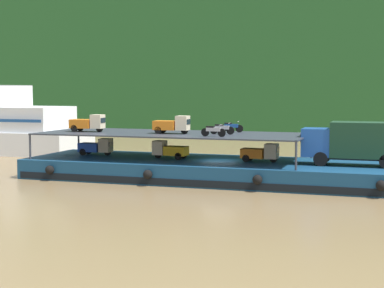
{
  "coord_description": "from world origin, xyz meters",
  "views": [
    {
      "loc": [
        12.88,
        -45.07,
        6.96
      ],
      "look_at": [
        -2.15,
        0.0,
        2.7
      ],
      "focal_mm": 58.19,
      "sensor_mm": 36.0,
      "label": 1
    }
  ],
  "objects_px": {
    "cargo_barge": "(219,170)",
    "mini_truck_lower_mid": "(260,153)",
    "covered_lorry": "(354,142)",
    "mini_truck_upper_mid": "(172,125)",
    "mini_truck_lower_aft": "(170,150)",
    "mini_truck_lower_stern": "(96,147)",
    "mini_truck_upper_stern": "(88,123)",
    "motorcycle_upper_centre": "(222,129)",
    "motorcycle_upper_stbd": "(231,127)",
    "motorcycle_upper_port": "(213,131)"
  },
  "relations": [
    {
      "from": "cargo_barge",
      "to": "covered_lorry",
      "type": "height_order",
      "value": "covered_lorry"
    },
    {
      "from": "mini_truck_lower_mid",
      "to": "mini_truck_upper_mid",
      "type": "height_order",
      "value": "mini_truck_upper_mid"
    },
    {
      "from": "mini_truck_lower_stern",
      "to": "motorcycle_upper_centre",
      "type": "xyz_separation_m",
      "value": [
        10.83,
        -0.54,
        1.74
      ]
    },
    {
      "from": "covered_lorry",
      "to": "mini_truck_upper_mid",
      "type": "height_order",
      "value": "mini_truck_upper_mid"
    },
    {
      "from": "cargo_barge",
      "to": "covered_lorry",
      "type": "xyz_separation_m",
      "value": [
        9.93,
        0.06,
        2.45
      ]
    },
    {
      "from": "covered_lorry",
      "to": "mini_truck_lower_mid",
      "type": "bearing_deg",
      "value": 179.09
    },
    {
      "from": "motorcycle_upper_port",
      "to": "motorcycle_upper_stbd",
      "type": "height_order",
      "value": "same"
    },
    {
      "from": "covered_lorry",
      "to": "mini_truck_upper_stern",
      "type": "bearing_deg",
      "value": -178.14
    },
    {
      "from": "mini_truck_upper_stern",
      "to": "motorcycle_upper_port",
      "type": "bearing_deg",
      "value": -8.84
    },
    {
      "from": "motorcycle_upper_port",
      "to": "mini_truck_upper_stern",
      "type": "bearing_deg",
      "value": 171.16
    },
    {
      "from": "mini_truck_lower_stern",
      "to": "mini_truck_upper_mid",
      "type": "relative_size",
      "value": 1.0
    },
    {
      "from": "mini_truck_lower_aft",
      "to": "mini_truck_lower_stern",
      "type": "bearing_deg",
      "value": 175.68
    },
    {
      "from": "mini_truck_lower_stern",
      "to": "mini_truck_lower_mid",
      "type": "distance_m",
      "value": 13.78
    },
    {
      "from": "cargo_barge",
      "to": "motorcycle_upper_centre",
      "type": "distance_m",
      "value": 3.19
    },
    {
      "from": "mini_truck_upper_stern",
      "to": "cargo_barge",
      "type": "bearing_deg",
      "value": 3.28
    },
    {
      "from": "mini_truck_lower_aft",
      "to": "mini_truck_upper_stern",
      "type": "xyz_separation_m",
      "value": [
        -6.69,
        -0.68,
        2.0
      ]
    },
    {
      "from": "mini_truck_lower_stern",
      "to": "mini_truck_lower_aft",
      "type": "distance_m",
      "value": 6.61
    },
    {
      "from": "covered_lorry",
      "to": "mini_truck_lower_mid",
      "type": "distance_m",
      "value": 6.83
    },
    {
      "from": "cargo_barge",
      "to": "mini_truck_upper_mid",
      "type": "height_order",
      "value": "mini_truck_upper_mid"
    },
    {
      "from": "mini_truck_lower_stern",
      "to": "mini_truck_upper_stern",
      "type": "height_order",
      "value": "mini_truck_upper_stern"
    },
    {
      "from": "covered_lorry",
      "to": "motorcycle_upper_stbd",
      "type": "relative_size",
      "value": 4.14
    },
    {
      "from": "mini_truck_upper_mid",
      "to": "mini_truck_lower_mid",
      "type": "bearing_deg",
      "value": 5.59
    },
    {
      "from": "mini_truck_upper_stern",
      "to": "mini_truck_upper_mid",
      "type": "xyz_separation_m",
      "value": [
        7.13,
        0.12,
        0.0
      ]
    },
    {
      "from": "covered_lorry",
      "to": "motorcycle_upper_port",
      "type": "relative_size",
      "value": 4.14
    },
    {
      "from": "covered_lorry",
      "to": "mini_truck_lower_mid",
      "type": "xyz_separation_m",
      "value": [
        -6.76,
        0.11,
        -1.0
      ]
    },
    {
      "from": "cargo_barge",
      "to": "mini_truck_upper_mid",
      "type": "xyz_separation_m",
      "value": [
        -3.57,
        -0.5,
        3.44
      ]
    },
    {
      "from": "covered_lorry",
      "to": "motorcycle_upper_port",
      "type": "bearing_deg",
      "value": -166.28
    },
    {
      "from": "mini_truck_lower_stern",
      "to": "cargo_barge",
      "type": "bearing_deg",
      "value": -3.06
    },
    {
      "from": "mini_truck_upper_stern",
      "to": "motorcycle_upper_centre",
      "type": "bearing_deg",
      "value": 3.33
    },
    {
      "from": "motorcycle_upper_stbd",
      "to": "motorcycle_upper_centre",
      "type": "bearing_deg",
      "value": -92.34
    },
    {
      "from": "mini_truck_upper_stern",
      "to": "mini_truck_upper_mid",
      "type": "height_order",
      "value": "same"
    },
    {
      "from": "mini_truck_upper_stern",
      "to": "mini_truck_lower_mid",
      "type": "bearing_deg",
      "value": 3.2
    },
    {
      "from": "cargo_barge",
      "to": "mini_truck_upper_mid",
      "type": "relative_size",
      "value": 10.8
    },
    {
      "from": "covered_lorry",
      "to": "mini_truck_lower_stern",
      "type": "bearing_deg",
      "value": 178.58
    },
    {
      "from": "cargo_barge",
      "to": "covered_lorry",
      "type": "relative_size",
      "value": 3.79
    },
    {
      "from": "mini_truck_lower_aft",
      "to": "motorcycle_upper_centre",
      "type": "distance_m",
      "value": 4.58
    },
    {
      "from": "covered_lorry",
      "to": "motorcycle_upper_port",
      "type": "xyz_separation_m",
      "value": [
        -9.7,
        -2.37,
        0.74
      ]
    },
    {
      "from": "mini_truck_lower_aft",
      "to": "mini_truck_lower_mid",
      "type": "bearing_deg",
      "value": 0.76
    },
    {
      "from": "cargo_barge",
      "to": "motorcycle_upper_port",
      "type": "distance_m",
      "value": 3.94
    },
    {
      "from": "motorcycle_upper_port",
      "to": "motorcycle_upper_stbd",
      "type": "bearing_deg",
      "value": 88.92
    },
    {
      "from": "cargo_barge",
      "to": "motorcycle_upper_centre",
      "type": "relative_size",
      "value": 15.7
    },
    {
      "from": "covered_lorry",
      "to": "mini_truck_lower_stern",
      "type": "relative_size",
      "value": 2.84
    },
    {
      "from": "cargo_barge",
      "to": "mini_truck_upper_mid",
      "type": "distance_m",
      "value": 4.99
    },
    {
      "from": "cargo_barge",
      "to": "mini_truck_lower_mid",
      "type": "bearing_deg",
      "value": 2.95
    },
    {
      "from": "mini_truck_lower_stern",
      "to": "mini_truck_lower_mid",
      "type": "bearing_deg",
      "value": -1.67
    },
    {
      "from": "mini_truck_lower_stern",
      "to": "motorcycle_upper_port",
      "type": "distance_m",
      "value": 11.34
    },
    {
      "from": "mini_truck_lower_aft",
      "to": "mini_truck_lower_mid",
      "type": "xyz_separation_m",
      "value": [
        7.19,
        0.09,
        0.0
      ]
    },
    {
      "from": "mini_truck_upper_mid",
      "to": "motorcycle_upper_port",
      "type": "xyz_separation_m",
      "value": [
        3.8,
        -1.82,
        -0.26
      ]
    },
    {
      "from": "mini_truck_lower_mid",
      "to": "motorcycle_upper_stbd",
      "type": "xyz_separation_m",
      "value": [
        -2.86,
        2.2,
        1.74
      ]
    },
    {
      "from": "cargo_barge",
      "to": "motorcycle_upper_centre",
      "type": "height_order",
      "value": "motorcycle_upper_centre"
    }
  ]
}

